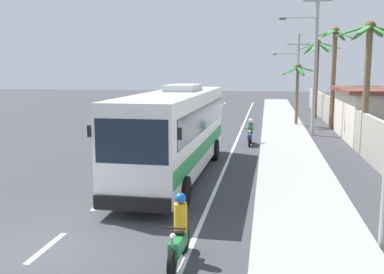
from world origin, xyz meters
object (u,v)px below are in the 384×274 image
Objects in this scene: palm_nearest at (334,62)px; utility_pole_mid at (314,56)px; motorcycle_trailing at (250,134)px; palm_fourth at (298,79)px; palm_third at (317,64)px; motorcycle_beside_bus at (179,235)px; palm_second at (368,63)px; coach_bus_foreground at (176,129)px; utility_pole_far at (297,69)px.

utility_pole_mid is at bearing -117.39° from palm_nearest.
motorcycle_trailing is 10.60m from palm_fourth.
palm_third reaches higher than palm_fourth.
motorcycle_beside_bus is 32.67m from palm_third.
palm_second is (7.07, 14.57, 4.14)m from motorcycle_beside_bus.
motorcycle_beside_bus is 0.28× the size of palm_second.
palm_third is at bearing 70.77° from coach_bus_foreground.
coach_bus_foreground is 33.26m from utility_pole_far.
palm_nearest is (1.66, -16.16, 0.56)m from utility_pole_far.
palm_nearest reaches higher than palm_third.
palm_second is 12.10m from palm_fourth.
palm_second is at bearing -19.56° from motorcycle_trailing.
palm_third is (1.32, 10.51, -0.50)m from utility_pole_mid.
utility_pole_far reaches higher than palm_fourth.
coach_bus_foreground is 6.14× the size of motorcycle_beside_bus.
coach_bus_foreground is 1.69× the size of palm_third.
motorcycle_beside_bus is at bearing -101.27° from palm_third.
palm_nearest is at bearing 62.61° from utility_pole_mid.
palm_third is 1.44× the size of palm_fourth.
motorcycle_trailing is 10.78m from palm_nearest.
motorcycle_beside_bus is at bearing -115.90° from palm_second.
palm_third is at bearing 93.75° from palm_nearest.
motorcycle_beside_bus is at bearing -97.16° from utility_pole_far.
palm_nearest is 1.09× the size of palm_second.
utility_pole_mid is at bearing -97.15° from palm_third.
utility_pole_mid is (3.98, 4.53, 4.76)m from motorcycle_trailing.
utility_pole_mid is 1.43× the size of palm_third.
palm_fourth is (-2.02, -5.46, -1.16)m from palm_third.
utility_pole_mid is 10.61m from palm_third.
motorcycle_trailing is 24.78m from utility_pole_far.
palm_third is (8.14, 23.35, 2.90)m from coach_bus_foreground.
palm_third reaches higher than coach_bus_foreground.
motorcycle_beside_bus is 25.98m from palm_nearest.
utility_pole_mid reaches higher than palm_nearest.
utility_pole_far reaches higher than motorcycle_beside_bus.
palm_third is at bearing 92.48° from palm_second.
palm_second is 17.21m from palm_third.
utility_pole_far is at bearing 89.64° from utility_pole_mid.
palm_fourth is at bearing 103.25° from palm_second.
palm_fourth is at bearing 146.99° from palm_nearest.
utility_pole_far reaches higher than motorcycle_trailing.
utility_pole_far is (6.95, 32.43, 2.48)m from coach_bus_foreground.
motorcycle_trailing is 7.66m from palm_second.
palm_third is (1.20, -9.08, 0.43)m from utility_pole_far.
motorcycle_beside_bus is 16.75m from motorcycle_trailing.
motorcycle_trailing is 0.19× the size of utility_pole_mid.
palm_nearest is at bearing -33.01° from palm_fourth.
palm_nearest is (1.78, 3.44, -0.36)m from utility_pole_mid.
coach_bus_foreground is at bearing -102.09° from utility_pole_far.
utility_pole_far is at bearing 95.87° from palm_nearest.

